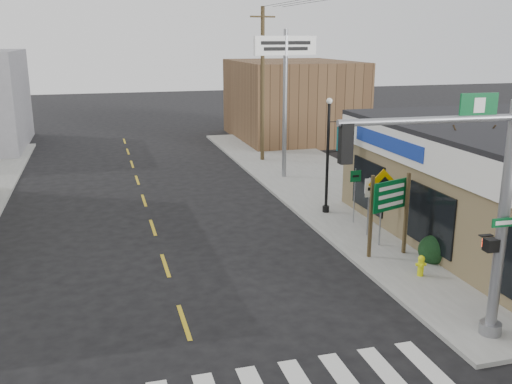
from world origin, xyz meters
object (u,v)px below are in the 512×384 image
object	(u,v)px
fire_hydrant	(421,265)
guide_sign	(390,204)
bare_tree	(474,134)
dance_center_sign	(285,69)
utility_pole_far	(263,83)
traffic_signal_pole	(480,199)
lamp_post	(329,147)

from	to	relation	value
fire_hydrant	guide_sign	bearing A→B (deg)	94.99
guide_sign	fire_hydrant	size ratio (longest dim) A/B	4.23
fire_hydrant	bare_tree	bearing A→B (deg)	35.61
dance_center_sign	bare_tree	distance (m)	11.79
guide_sign	dance_center_sign	size ratio (longest dim) A/B	0.37
guide_sign	utility_pole_far	bearing A→B (deg)	68.58
dance_center_sign	traffic_signal_pole	bearing A→B (deg)	-105.76
fire_hydrant	utility_pole_far	distance (m)	18.37
traffic_signal_pole	guide_sign	world-z (taller)	traffic_signal_pole
traffic_signal_pole	lamp_post	distance (m)	10.64
utility_pole_far	bare_tree	bearing A→B (deg)	-87.24
guide_sign	utility_pole_far	size ratio (longest dim) A/B	0.32
utility_pole_far	lamp_post	bearing A→B (deg)	-99.55
fire_hydrant	bare_tree	world-z (taller)	bare_tree
lamp_post	bare_tree	bearing A→B (deg)	-69.56
lamp_post	traffic_signal_pole	bearing A→B (deg)	-107.89
traffic_signal_pole	fire_hydrant	size ratio (longest dim) A/B	8.97
traffic_signal_pole	utility_pole_far	xyz separation A→B (m)	(1.11, 21.52, 0.97)
traffic_signal_pole	guide_sign	distance (m)	5.78
guide_sign	bare_tree	distance (m)	3.85
lamp_post	utility_pole_far	xyz separation A→B (m)	(0.36, 10.93, 1.74)
traffic_signal_pole	dance_center_sign	bearing A→B (deg)	89.00
dance_center_sign	utility_pole_far	xyz separation A→B (m)	(0.11, 4.43, -1.07)
traffic_signal_pole	fire_hydrant	bearing A→B (deg)	77.63
utility_pole_far	traffic_signal_pole	bearing A→B (deg)	-100.63
guide_sign	utility_pole_far	distance (m)	16.29
lamp_post	bare_tree	xyz separation A→B (m)	(3.25, -4.78, 1.14)
traffic_signal_pole	bare_tree	world-z (taller)	traffic_signal_pole
traffic_signal_pole	guide_sign	size ratio (longest dim) A/B	2.12
fire_hydrant	traffic_signal_pole	bearing A→B (deg)	-104.75
bare_tree	utility_pole_far	xyz separation A→B (m)	(-2.89, 15.71, 0.60)
traffic_signal_pole	lamp_post	xyz separation A→B (m)	(0.76, 10.58, -0.77)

